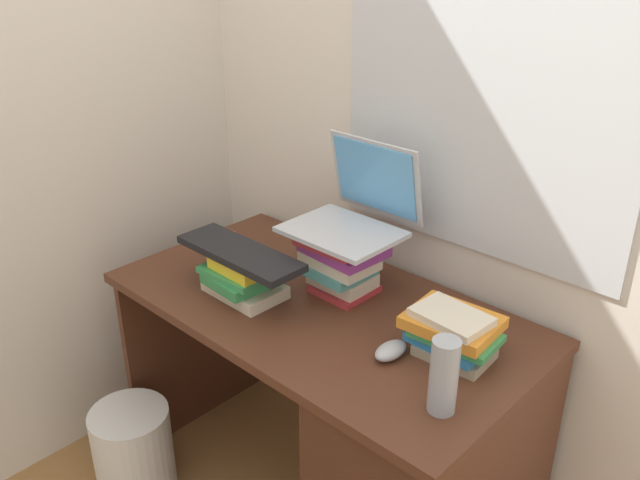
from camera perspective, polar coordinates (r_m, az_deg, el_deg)
wall_back at (r=2.02m, az=7.75°, el=12.45°), size 6.00×0.06×2.60m
wall_left at (r=2.40m, az=-15.52°, el=13.79°), size 0.05×6.00×2.60m
desk at (r=1.98m, az=6.51°, el=-17.40°), size 1.27×0.67×0.74m
book_stack_tall at (r=1.97m, az=1.80°, el=-1.78°), size 0.23×0.20×0.19m
book_stack_keyboard_riser at (r=1.99m, az=-6.57°, el=-3.16°), size 0.23×0.20×0.13m
book_stack_side at (r=1.74m, az=11.27°, el=-7.72°), size 0.25×0.20×0.13m
laptop at (r=1.95m, az=3.09°, el=2.67°), size 0.32×0.30×0.25m
keyboard at (r=1.95m, az=-6.85°, el=-1.11°), size 0.42×0.14×0.02m
computer_mouse at (r=1.74m, az=6.05°, el=-9.37°), size 0.06×0.10×0.04m
mug at (r=2.21m, az=-8.05°, el=-0.63°), size 0.12×0.08×0.09m
water_bottle at (r=1.54m, az=10.51°, el=-11.34°), size 0.07×0.07×0.19m
wastebasket at (r=2.41m, az=-15.62°, el=-16.90°), size 0.26×0.26×0.31m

